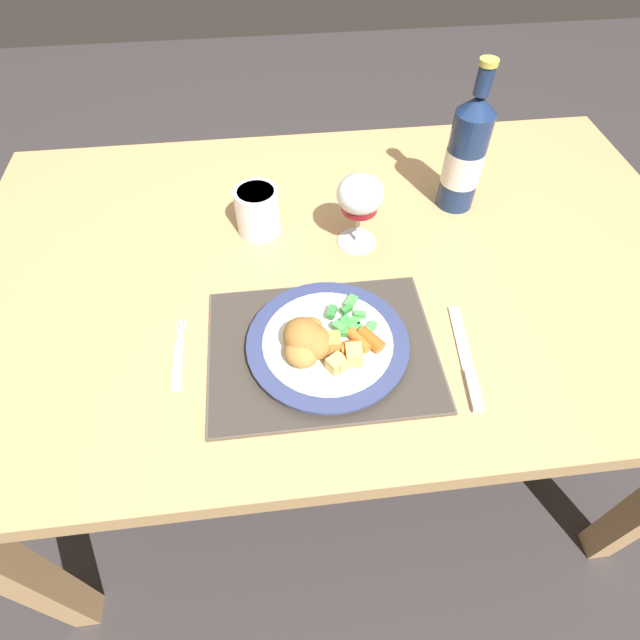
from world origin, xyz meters
TOP-DOWN VIEW (x-y plane):
  - ground_plane at (0.00, 0.00)m, footprint 6.00×6.00m
  - dining_table at (0.00, 0.00)m, footprint 1.39×0.88m
  - placemat at (-0.06, -0.21)m, footprint 0.36×0.28m
  - dinner_plate at (-0.05, -0.21)m, footprint 0.25×0.25m
  - breaded_croquettes at (-0.08, -0.22)m, footprint 0.09×0.11m
  - green_beans_pile at (-0.01, -0.18)m, footprint 0.08×0.08m
  - glazed_carrots at (0.00, -0.23)m, footprint 0.07×0.05m
  - fork at (-0.28, -0.20)m, footprint 0.01×0.14m
  - table_knife at (0.16, -0.27)m, footprint 0.04×0.20m
  - wine_glass at (0.04, 0.04)m, footprint 0.08×0.08m
  - bottle at (0.26, 0.13)m, footprint 0.07×0.07m
  - roast_potatoes at (-0.04, -0.24)m, footprint 0.06×0.07m
  - drinking_cup at (-0.14, 0.10)m, footprint 0.08×0.08m

SIDE VIEW (x-z plane):
  - ground_plane at x=0.00m, z-range 0.00..0.00m
  - dining_table at x=0.00m, z-range 0.28..1.02m
  - fork at x=-0.28m, z-range 0.74..0.75m
  - table_knife at x=0.16m, z-range 0.74..0.75m
  - placemat at x=-0.06m, z-range 0.74..0.75m
  - dinner_plate at x=-0.05m, z-range 0.75..0.77m
  - green_beans_pile at x=-0.01m, z-range 0.76..0.78m
  - glazed_carrots at x=0.00m, z-range 0.76..0.79m
  - roast_potatoes at x=-0.04m, z-range 0.76..0.80m
  - breaded_croquettes at x=-0.08m, z-range 0.76..0.81m
  - drinking_cup at x=-0.14m, z-range 0.74..0.83m
  - wine_glass at x=0.04m, z-range 0.77..0.92m
  - bottle at x=0.26m, z-range 0.71..1.00m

